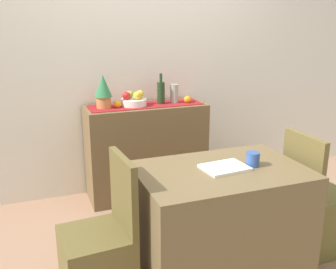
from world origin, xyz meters
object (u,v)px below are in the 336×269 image
at_px(ceramic_vase, 174,94).
at_px(coffee_cup, 253,159).
at_px(dining_table, 219,221).
at_px(potted_plant, 103,90).
at_px(chair_by_corner, 316,215).
at_px(chair_near_window, 100,260).
at_px(open_book, 225,168).
at_px(sideboard_console, 147,151).
at_px(wine_bottle, 161,92).
at_px(fruit_bowl, 134,102).

distance_m(ceramic_vase, coffee_cup, 1.37).
bearing_deg(dining_table, potted_plant, 109.54).
distance_m(ceramic_vase, chair_by_corner, 1.63).
height_order(chair_near_window, chair_by_corner, same).
bearing_deg(chair_by_corner, open_book, -179.66).
bearing_deg(open_book, potted_plant, 105.20).
height_order(dining_table, chair_by_corner, chair_by_corner).
height_order(sideboard_console, dining_table, sideboard_console).
relative_size(wine_bottle, coffee_cup, 3.12).
bearing_deg(open_book, chair_near_window, 174.55).
height_order(open_book, chair_by_corner, chair_by_corner).
distance_m(open_book, coffee_cup, 0.20).
distance_m(ceramic_vase, dining_table, 1.48).
height_order(ceramic_vase, potted_plant, potted_plant).
relative_size(fruit_bowl, chair_near_window, 0.26).
distance_m(wine_bottle, chair_by_corner, 1.69).
relative_size(fruit_bowl, potted_plant, 0.77).
bearing_deg(open_book, sideboard_console, 89.38).
bearing_deg(dining_table, chair_by_corner, -0.02).
height_order(fruit_bowl, ceramic_vase, ceramic_vase).
height_order(dining_table, open_book, open_book).
xyz_separation_m(dining_table, chair_by_corner, (0.80, -0.00, -0.10)).
relative_size(wine_bottle, chair_near_window, 0.32).
bearing_deg(chair_by_corner, sideboard_console, 123.46).
relative_size(chair_near_window, chair_by_corner, 1.00).
relative_size(fruit_bowl, open_book, 0.83).
xyz_separation_m(open_book, chair_by_corner, (0.78, 0.00, -0.48)).
bearing_deg(potted_plant, coffee_cup, -63.11).
height_order(sideboard_console, wine_bottle, wine_bottle).
relative_size(potted_plant, chair_near_window, 0.33).
height_order(sideboard_console, chair_by_corner, chair_by_corner).
xyz_separation_m(fruit_bowl, chair_near_window, (-0.60, -1.33, -0.66)).
bearing_deg(ceramic_vase, coffee_cup, -89.30).
bearing_deg(open_book, dining_table, 160.87).
bearing_deg(chair_near_window, wine_bottle, 57.07).
bearing_deg(wine_bottle, sideboard_console, 180.00).
xyz_separation_m(wine_bottle, dining_table, (-0.06, -1.33, -0.63)).
height_order(potted_plant, coffee_cup, potted_plant).
bearing_deg(chair_by_corner, chair_near_window, 179.95).
distance_m(potted_plant, coffee_cup, 1.54).
distance_m(sideboard_console, chair_by_corner, 1.61).
height_order(fruit_bowl, open_book, fruit_bowl).
distance_m(dining_table, chair_near_window, 0.80).
bearing_deg(wine_bottle, potted_plant, 180.00).
bearing_deg(fruit_bowl, wine_bottle, -0.00).
relative_size(sideboard_console, chair_near_window, 1.24).
height_order(sideboard_console, fruit_bowl, fruit_bowl).
xyz_separation_m(sideboard_console, dining_table, (0.08, -1.33, -0.07)).
bearing_deg(open_book, fruit_bowl, 94.20).
xyz_separation_m(wine_bottle, open_book, (-0.04, -1.34, -0.25)).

